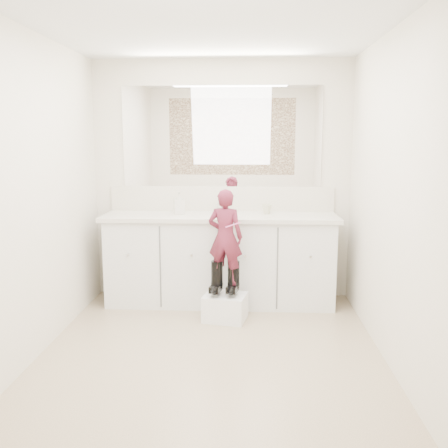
{
  "coord_description": "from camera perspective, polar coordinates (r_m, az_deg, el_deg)",
  "views": [
    {
      "loc": [
        0.28,
        -3.58,
        1.62
      ],
      "look_at": [
        0.06,
        0.86,
        0.86
      ],
      "focal_mm": 40.0,
      "sensor_mm": 36.0,
      "label": 1
    }
  ],
  "objects": [
    {
      "name": "backsplash",
      "position": [
        5.11,
        -0.28,
        2.91
      ],
      "size": [
        2.28,
        0.03,
        0.25
      ],
      "primitive_type": "cube",
      "color": "beige",
      "rests_on": "countertop"
    },
    {
      "name": "faucet",
      "position": [
        5.01,
        -0.35,
        1.91
      ],
      "size": [
        0.08,
        0.08,
        0.1
      ],
      "primitive_type": "cylinder",
      "color": "silver",
      "rests_on": "countertop"
    },
    {
      "name": "step_stool",
      "position": [
        4.57,
        0.13,
        -9.49
      ],
      "size": [
        0.42,
        0.37,
        0.23
      ],
      "primitive_type": "cube",
      "rotation": [
        0.0,
        0.0,
        -0.2
      ],
      "color": "white",
      "rests_on": "floor"
    },
    {
      "name": "wall_back",
      "position": [
        5.1,
        -0.27,
        4.99
      ],
      "size": [
        2.6,
        0.0,
        2.6
      ],
      "primitive_type": "plane",
      "rotation": [
        1.57,
        0.0,
        0.0
      ],
      "color": "beige",
      "rests_on": "floor"
    },
    {
      "name": "wall_front",
      "position": [
        2.14,
        -4.76,
        -1.66
      ],
      "size": [
        2.6,
        0.0,
        2.6
      ],
      "primitive_type": "plane",
      "rotation": [
        -1.57,
        0.0,
        0.0
      ],
      "color": "beige",
      "rests_on": "floor"
    },
    {
      "name": "toddler",
      "position": [
        4.42,
        0.15,
        -1.49
      ],
      "size": [
        0.35,
        0.26,
        0.85
      ],
      "primitive_type": "imported",
      "rotation": [
        0.0,
        0.0,
        2.95
      ],
      "color": "#992F4B",
      "rests_on": "step_stool"
    },
    {
      "name": "soap_bottle",
      "position": [
        4.91,
        -5.16,
        2.41
      ],
      "size": [
        0.12,
        0.12,
        0.22
      ],
      "primitive_type": "imported",
      "rotation": [
        0.0,
        0.0,
        0.28
      ],
      "color": "beige",
      "rests_on": "countertop"
    },
    {
      "name": "boot_left",
      "position": [
        4.51,
        -0.81,
        -6.15
      ],
      "size": [
        0.15,
        0.22,
        0.31
      ],
      "primitive_type": null,
      "rotation": [
        0.0,
        0.0,
        -0.2
      ],
      "color": "black",
      "rests_on": "step_stool"
    },
    {
      "name": "wall_right",
      "position": [
        3.74,
        18.69,
        2.75
      ],
      "size": [
        0.0,
        3.0,
        3.0
      ],
      "primitive_type": "plane",
      "rotation": [
        1.57,
        0.0,
        -1.57
      ],
      "color": "beige",
      "rests_on": "floor"
    },
    {
      "name": "cup",
      "position": [
        4.93,
        4.9,
        1.72
      ],
      "size": [
        0.13,
        0.13,
        0.09
      ],
      "primitive_type": "imported",
      "rotation": [
        0.0,
        0.0,
        0.27
      ],
      "color": "beige",
      "rests_on": "countertop"
    },
    {
      "name": "vanity_cabinet",
      "position": [
        4.96,
        -0.44,
        -4.24
      ],
      "size": [
        2.2,
        0.55,
        0.85
      ],
      "primitive_type": "cube",
      "color": "silver",
      "rests_on": "floor"
    },
    {
      "name": "floor",
      "position": [
        3.94,
        -1.51,
        -14.59
      ],
      "size": [
        3.0,
        3.0,
        0.0
      ],
      "primitive_type": "plane",
      "color": "#827655",
      "rests_on": "ground"
    },
    {
      "name": "ceiling",
      "position": [
        3.67,
        -1.69,
        21.97
      ],
      "size": [
        3.0,
        3.0,
        0.0
      ],
      "primitive_type": "plane",
      "rotation": [
        3.14,
        0.0,
        0.0
      ],
      "color": "white",
      "rests_on": "wall_back"
    },
    {
      "name": "boot_right",
      "position": [
        4.5,
        1.11,
        -6.18
      ],
      "size": [
        0.15,
        0.22,
        0.31
      ],
      "primitive_type": null,
      "rotation": [
        0.0,
        0.0,
        -0.2
      ],
      "color": "black",
      "rests_on": "step_stool"
    },
    {
      "name": "dot_panel",
      "position": [
        2.11,
        -4.9,
        10.48
      ],
      "size": [
        2.0,
        0.01,
        1.2
      ],
      "primitive_type": "cube",
      "color": "#472819",
      "rests_on": "wall_front"
    },
    {
      "name": "wall_left",
      "position": [
        3.93,
        -20.85,
        2.95
      ],
      "size": [
        0.0,
        3.0,
        3.0
      ],
      "primitive_type": "plane",
      "rotation": [
        1.57,
        0.0,
        1.57
      ],
      "color": "beige",
      "rests_on": "floor"
    },
    {
      "name": "mirror",
      "position": [
        5.07,
        -0.28,
        9.94
      ],
      "size": [
        2.0,
        0.02,
        1.0
      ],
      "primitive_type": "cube",
      "color": "white",
      "rests_on": "wall_back"
    },
    {
      "name": "toothbrush",
      "position": [
        4.31,
        1.03,
        -0.1
      ],
      "size": [
        0.14,
        0.04,
        0.06
      ],
      "primitive_type": "cylinder",
      "rotation": [
        0.0,
        1.22,
        -0.2
      ],
      "color": "pink",
      "rests_on": "toddler"
    },
    {
      "name": "countertop",
      "position": [
        4.85,
        -0.46,
        0.82
      ],
      "size": [
        2.28,
        0.58,
        0.04
      ],
      "primitive_type": "cube",
      "color": "beige",
      "rests_on": "vanity_cabinet"
    }
  ]
}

